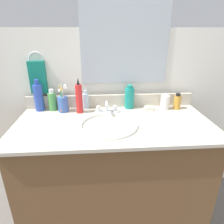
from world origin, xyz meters
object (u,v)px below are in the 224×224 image
Objects in this scene: bottle_lotion_white at (165,102)px; cup_blue_plastic at (63,103)px; bottle_toner_green at (52,101)px; bottle_spray_red at (79,98)px; bottle_gel_clear at (86,101)px; bottle_mouthwash_teal at (129,98)px; hand_towel at (38,77)px; soap_bar at (149,108)px; bottle_shampoo_blue at (39,97)px; faucet at (107,109)px; bottle_oil_amber at (177,102)px.

bottle_lotion_white is 0.63× the size of cup_blue_plastic.
bottle_toner_green reaches higher than bottle_lotion_white.
bottle_lotion_white is at bearing -0.30° from cup_blue_plastic.
bottle_toner_green is 0.62× the size of bottle_spray_red.
bottle_mouthwash_teal is at bearing -2.02° from bottle_gel_clear.
hand_towel reaches higher than bottle_gel_clear.
bottle_gel_clear is at bearing 171.81° from soap_bar.
bottle_spray_red reaches higher than bottle_lotion_white.
bottle_gel_clear is 0.32m from bottle_shampoo_blue.
bottle_shampoo_blue is at bearing -87.32° from hand_towel.
bottle_toner_green is (0.09, -0.06, -0.15)m from hand_towel.
bottle_gel_clear is at bearing 145.82° from faucet.
bottle_lotion_white reaches higher than bottle_oil_amber.
bottle_spray_red is 0.60m from bottle_lotion_white.
hand_towel is 0.99m from bottle_oil_amber.
bottle_gel_clear is at bearing 175.23° from bottle_oil_amber.
hand_towel reaches higher than bottle_shampoo_blue.
bottle_toner_green is 0.09m from cup_blue_plastic.
faucet is 0.51m from bottle_oil_amber.
bottle_shampoo_blue is at bearing -177.97° from bottle_gel_clear.
hand_towel is 0.90m from bottle_lotion_white.
faucet is at bearing -173.55° from soap_bar.
bottle_lotion_white reaches higher than soap_bar.
soap_bar is at bearing 6.45° from faucet.
bottle_spray_red is at bearing -18.01° from bottle_toner_green.
hand_towel is 1.38× the size of faucet.
cup_blue_plastic reaches higher than bottle_gel_clear.
soap_bar is (0.76, -0.05, -0.08)m from bottle_shampoo_blue.
hand_towel is 0.14m from bottle_shampoo_blue.
hand_towel is 1.93× the size of bottle_oil_amber.
bottle_mouthwash_teal is 0.77× the size of bottle_shampoo_blue.
bottle_toner_green is at bearing 166.94° from faucet.
bottle_spray_red is 1.42× the size of bottle_mouthwash_teal.
cup_blue_plastic is 3.03× the size of soap_bar.
cup_blue_plastic is at bearing -175.50° from bottle_mouthwash_teal.
bottle_mouthwash_teal reaches higher than bottle_lotion_white.
bottle_shampoo_blue is (-0.28, 0.06, -0.01)m from bottle_spray_red.
bottle_toner_green is 1.31× the size of bottle_oil_amber.
faucet is 0.30m from soap_bar.
bottle_lotion_white is 0.12m from soap_bar.
bottle_spray_red reaches higher than bottle_shampoo_blue.
bottle_gel_clear is (0.23, 0.01, -0.01)m from bottle_toner_green.
bottle_toner_green is 0.79m from bottle_lotion_white.
bottle_toner_green is 0.68× the size of bottle_shampoo_blue.
soap_bar is (-0.20, -0.01, -0.04)m from bottle_oil_amber.
faucet is at bearing -152.56° from bottle_mouthwash_teal.
bottle_spray_red is 0.12m from cup_blue_plastic.
hand_towel is 1.47× the size of bottle_toner_green.
cup_blue_plastic reaches higher than bottle_oil_amber.
soap_bar is at bearing -8.03° from hand_towel.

